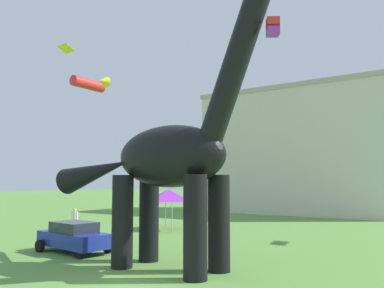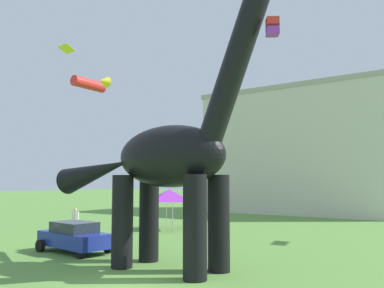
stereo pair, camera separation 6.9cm
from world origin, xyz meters
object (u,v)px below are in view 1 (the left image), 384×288
Objects in this scene: kite_near_high at (91,84)px; kite_high_right at (66,49)px; parked_sedan_left at (74,237)px; dinosaur_sculpture at (169,156)px; person_far_spectator at (75,217)px; festival_canopy_tent at (169,195)px; kite_far_left at (273,27)px.

kite_high_right is at bearing -53.13° from kite_near_high.
kite_near_high reaches higher than parked_sedan_left.
dinosaur_sculpture is 12.40m from kite_high_right.
festival_canopy_tent is (5.14, 4.59, 1.55)m from person_far_spectator.
festival_canopy_tent is at bearing 150.83° from dinosaur_sculpture.
festival_canopy_tent is at bearing 23.21° from kite_near_high.
person_far_spectator is at bearing 132.41° from kite_high_right.
parked_sedan_left is at bearing -28.30° from kite_high_right.
dinosaur_sculpture is at bearing 3.21° from parked_sedan_left.
festival_canopy_tent reaches higher than person_far_spectator.
kite_high_right is at bearing -99.53° from festival_canopy_tent.
dinosaur_sculpture reaches higher than festival_canopy_tent.
kite_high_right is (4.55, -6.07, 0.37)m from kite_near_high.
kite_far_left is at bearing 23.89° from dinosaur_sculpture.
kite_far_left is 0.62× the size of kite_high_right.
kite_high_right is (-9.87, 2.23, 7.17)m from dinosaur_sculpture.
person_far_spectator is 0.53× the size of kite_near_high.
parked_sedan_left is 4.18× the size of kite_high_right.
kite_high_right reaches higher than festival_canopy_tent.
kite_far_left is at bearing 36.19° from person_far_spectator.
kite_high_right is (-1.45, -8.64, 9.32)m from festival_canopy_tent.
kite_near_high is at bearing 173.16° from dinosaur_sculpture.
kite_near_high is (-14.42, 8.30, 6.80)m from dinosaur_sculpture.
kite_near_high is at bearing 126.87° from kite_high_right.
kite_near_high is (-0.85, 2.02, 10.50)m from person_far_spectator.
kite_near_high is (-6.00, -2.57, 8.95)m from festival_canopy_tent.
dinosaur_sculpture is at bearing -12.73° from kite_high_right.
dinosaur_sculpture is at bearing -179.18° from kite_far_left.
kite_near_high is at bearing 167.83° from person_far_spectator.
kite_high_right is (3.69, -4.05, 10.87)m from person_far_spectator.
festival_canopy_tent is 1.01× the size of kite_near_high.
kite_near_high reaches higher than kite_far_left.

